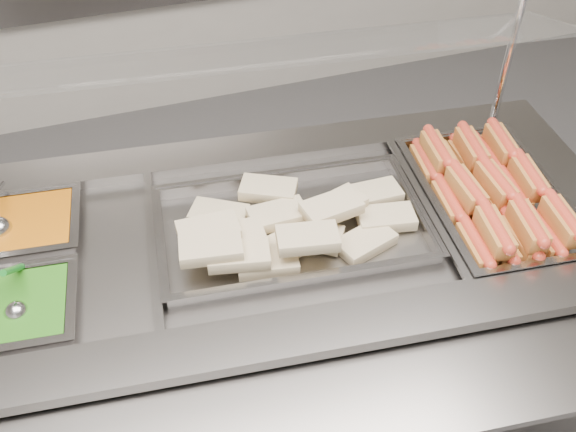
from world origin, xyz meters
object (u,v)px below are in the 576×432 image
object	(u,v)px
serving_spoon	(16,305)
sneeze_guard	(250,58)
pan_hotdogs	(489,204)
steam_counter	(272,332)
pan_wraps	(292,229)

from	to	relation	value
serving_spoon	sneeze_guard	bearing A→B (deg)	24.27
sneeze_guard	pan_hotdogs	world-z (taller)	sneeze_guard
sneeze_guard	pan_hotdogs	size ratio (longest dim) A/B	2.86
serving_spoon	steam_counter	bearing A→B (deg)	7.03
sneeze_guard	serving_spoon	xyz separation A→B (m)	(-0.63, -0.28, -0.34)
steam_counter	serving_spoon	distance (m)	0.75
pan_hotdogs	pan_wraps	bearing A→B (deg)	173.34
steam_counter	sneeze_guard	size ratio (longest dim) A/B	1.17
steam_counter	serving_spoon	bearing A→B (deg)	-172.97
pan_hotdogs	pan_wraps	world-z (taller)	same
sneeze_guard	serving_spoon	bearing A→B (deg)	-155.73
pan_hotdogs	pan_wraps	size ratio (longest dim) A/B	0.81
sneeze_guard	serving_spoon	size ratio (longest dim) A/B	9.64
steam_counter	pan_wraps	distance (m)	0.41
pan_wraps	sneeze_guard	bearing A→B (deg)	98.68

